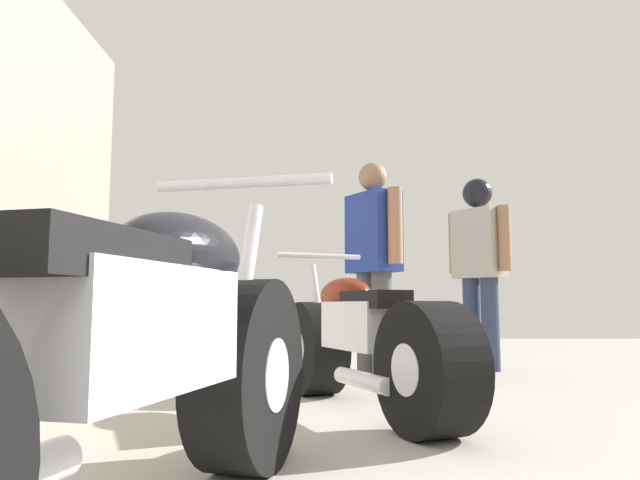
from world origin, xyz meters
TOP-DOWN VIEW (x-y plane):
  - ground_plane at (0.00, 3.10)m, footprint 14.87×14.87m
  - motorcycle_maroon_cruiser at (-0.85, 1.68)m, footprint 0.87×2.18m
  - motorcycle_black_naked at (-0.14, 3.58)m, footprint 0.97×1.91m
  - mechanic_in_blue at (0.07, 5.04)m, footprint 0.45×0.66m
  - mechanic_with_helmet at (1.10, 5.67)m, footprint 0.48×0.62m

SIDE VIEW (x-z plane):
  - ground_plane at x=0.00m, z-range 0.00..0.00m
  - motorcycle_black_naked at x=-0.14m, z-range -0.09..0.83m
  - motorcycle_maroon_cruiser at x=-0.85m, z-range -0.08..0.95m
  - mechanic_in_blue at x=0.07m, z-range 0.11..1.85m
  - mechanic_with_helmet at x=1.10m, z-range 0.17..1.91m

